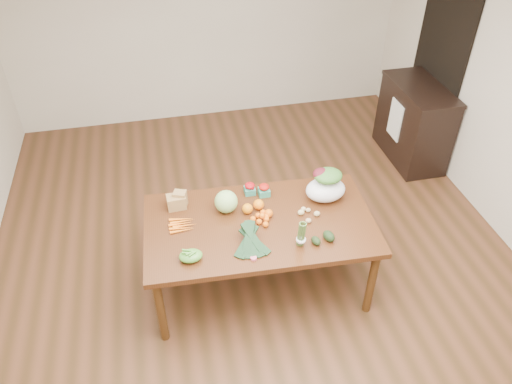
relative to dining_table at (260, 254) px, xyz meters
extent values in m
plane|color=brown|center=(0.03, 0.21, -0.38)|extent=(6.00, 6.00, 0.00)
cube|color=beige|center=(0.03, 3.21, 0.98)|extent=(5.00, 0.02, 2.70)
cube|color=#452310|center=(0.00, 0.00, 0.00)|extent=(1.95, 1.15, 0.75)
cube|color=black|center=(2.51, 1.81, 0.68)|extent=(0.02, 1.00, 2.10)
cube|color=black|center=(2.25, 1.62, 0.10)|extent=(0.52, 1.02, 0.94)
cube|color=white|center=(1.99, 1.61, 0.18)|extent=(0.02, 0.28, 0.45)
sphere|color=#9DD77C|center=(-0.24, 0.21, 0.47)|extent=(0.20, 0.20, 0.20)
sphere|color=orange|center=(-0.07, 0.14, 0.42)|extent=(0.09, 0.09, 0.09)
sphere|color=orange|center=(0.03, 0.18, 0.42)|extent=(0.09, 0.09, 0.09)
sphere|color=orange|center=(0.09, 0.06, 0.41)|extent=(0.07, 0.07, 0.07)
ellipsoid|color=green|center=(-0.60, -0.30, 0.42)|extent=(0.18, 0.14, 0.08)
ellipsoid|color=#DBC57E|center=(0.36, 0.02, 0.40)|extent=(0.06, 0.05, 0.05)
ellipsoid|color=tan|center=(0.39, -0.09, 0.40)|extent=(0.05, 0.04, 0.04)
ellipsoid|color=tan|center=(0.43, 0.04, 0.39)|extent=(0.04, 0.04, 0.04)
ellipsoid|color=tan|center=(0.40, 0.07, 0.39)|extent=(0.05, 0.04, 0.04)
ellipsoid|color=tan|center=(0.49, -0.02, 0.40)|extent=(0.05, 0.05, 0.05)
ellipsoid|color=black|center=(0.38, -0.34, 0.41)|extent=(0.09, 0.11, 0.06)
ellipsoid|color=black|center=(0.49, -0.31, 0.41)|extent=(0.11, 0.13, 0.08)
camera|label=1|loc=(-0.69, -2.98, 3.14)|focal=35.00mm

